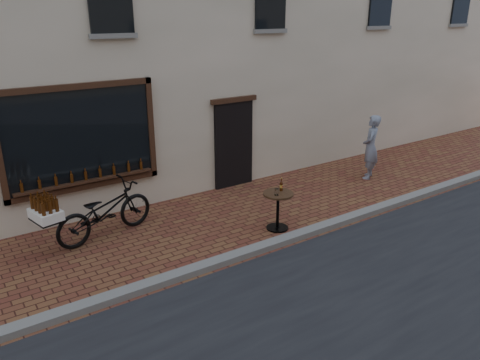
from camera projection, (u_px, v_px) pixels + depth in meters
ground at (251, 260)px, 8.62m from camera, size 90.00×90.00×0.00m
kerb at (245, 253)px, 8.76m from camera, size 90.00×0.25×0.12m
cargo_bicycle at (103, 211)px, 9.33m from camera, size 2.52×1.19×1.19m
bistro_table at (278, 203)px, 9.68m from camera, size 0.63×0.63×1.08m
pedestrian at (371, 147)px, 12.58m from camera, size 0.76×0.70×1.74m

